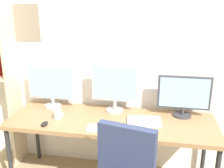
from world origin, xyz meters
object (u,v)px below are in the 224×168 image
object	(u,v)px
monitor_left	(52,85)
keyboard_main	(106,129)
laptop_closed	(144,121)
monitor_right	(184,95)
computer_mouse	(45,124)
coffee_mug	(58,114)
desk	(111,124)
monitor_center	(115,86)

from	to	relation	value
monitor_left	keyboard_main	world-z (taller)	monitor_left
monitor_left	laptop_closed	size ratio (longest dim) A/B	1.64
monitor_right	computer_mouse	size ratio (longest dim) A/B	5.38
coffee_mug	keyboard_main	bearing A→B (deg)	-16.24
computer_mouse	laptop_closed	world-z (taller)	computer_mouse
monitor_right	laptop_closed	world-z (taller)	monitor_right
keyboard_main	computer_mouse	distance (m)	0.59
desk	keyboard_main	bearing A→B (deg)	-90.00
monitor_right	keyboard_main	xyz separation A→B (m)	(-0.69, -0.44, -0.22)
desk	monitor_left	size ratio (longest dim) A/B	3.87
monitor_left	keyboard_main	distance (m)	0.86
desk	monitor_right	xyz separation A→B (m)	(0.69, 0.21, 0.28)
monitor_left	monitor_center	distance (m)	0.69
desk	keyboard_main	size ratio (longest dim) A/B	5.81
laptop_closed	coffee_mug	world-z (taller)	coffee_mug
laptop_closed	computer_mouse	bearing A→B (deg)	-171.15
keyboard_main	computer_mouse	xyz separation A→B (m)	(-0.59, -0.01, 0.01)
desk	coffee_mug	world-z (taller)	coffee_mug
keyboard_main	monitor_center	bearing A→B (deg)	90.00
monitor_center	keyboard_main	xyz separation A→B (m)	(0.00, -0.44, -0.27)
desk	monitor_center	xyz separation A→B (m)	(0.00, 0.21, 0.33)
monitor_left	computer_mouse	distance (m)	0.52
laptop_closed	monitor_right	bearing A→B (deg)	25.91
monitor_center	coffee_mug	bearing A→B (deg)	-150.71
monitor_center	monitor_left	bearing A→B (deg)	180.00
laptop_closed	keyboard_main	bearing A→B (deg)	-151.25
desk	computer_mouse	distance (m)	0.64
desk	keyboard_main	xyz separation A→B (m)	(0.00, -0.23, 0.06)
monitor_left	monitor_center	size ratio (longest dim) A/B	1.05
monitor_right	coffee_mug	xyz separation A→B (m)	(-1.21, -0.29, -0.18)
coffee_mug	computer_mouse	bearing A→B (deg)	-113.17
monitor_center	laptop_closed	world-z (taller)	monitor_center
keyboard_main	computer_mouse	world-z (taller)	computer_mouse
monitor_left	laptop_closed	world-z (taller)	monitor_left
monitor_center	keyboard_main	size ratio (longest dim) A/B	1.43
monitor_left	monitor_center	world-z (taller)	monitor_center
desk	monitor_center	distance (m)	0.39
keyboard_main	computer_mouse	bearing A→B (deg)	-179.00
keyboard_main	monitor_right	bearing A→B (deg)	32.51
monitor_right	computer_mouse	distance (m)	1.38
keyboard_main	laptop_closed	world-z (taller)	laptop_closed
monitor_right	laptop_closed	bearing A→B (deg)	-148.84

